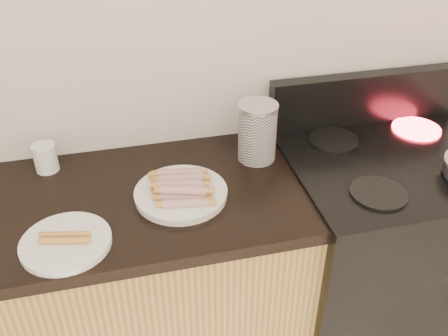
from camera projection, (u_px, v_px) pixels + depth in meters
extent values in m
cube|color=silver|center=(155.00, 37.00, 1.62)|extent=(4.00, 0.04, 2.60)
cube|color=black|center=(376.00, 256.00, 1.99)|extent=(0.76, 0.65, 0.90)
cube|color=black|center=(399.00, 160.00, 1.74)|extent=(0.76, 0.65, 0.01)
cube|color=black|center=(365.00, 98.00, 1.91)|extent=(0.76, 0.06, 0.20)
cylinder|color=black|center=(379.00, 193.00, 1.56)|extent=(0.18, 0.18, 0.01)
cylinder|color=black|center=(334.00, 139.00, 1.83)|extent=(0.18, 0.18, 0.01)
cylinder|color=#FF1E2D|center=(416.00, 129.00, 1.90)|extent=(0.18, 0.18, 0.01)
cylinder|color=silver|center=(181.00, 194.00, 1.56)|extent=(0.37, 0.37, 0.02)
cylinder|color=white|center=(66.00, 243.00, 1.38)|extent=(0.32, 0.32, 0.02)
cylinder|color=maroon|center=(185.00, 203.00, 1.49)|extent=(0.14, 0.06, 0.03)
cylinder|color=maroon|center=(183.00, 197.00, 1.51)|extent=(0.14, 0.06, 0.03)
cylinder|color=maroon|center=(181.00, 191.00, 1.54)|extent=(0.14, 0.06, 0.03)
cylinder|color=maroon|center=(180.00, 185.00, 1.56)|extent=(0.14, 0.06, 0.03)
cylinder|color=maroon|center=(178.00, 180.00, 1.59)|extent=(0.14, 0.06, 0.03)
cylinder|color=maroon|center=(177.00, 174.00, 1.61)|extent=(0.14, 0.06, 0.03)
cylinder|color=maroon|center=(183.00, 191.00, 1.50)|extent=(0.14, 0.06, 0.03)
cylinder|color=maroon|center=(181.00, 185.00, 1.52)|extent=(0.14, 0.06, 0.03)
cylinder|color=maroon|center=(179.00, 179.00, 1.55)|extent=(0.14, 0.06, 0.03)
cylinder|color=maroon|center=(178.00, 173.00, 1.58)|extent=(0.14, 0.06, 0.03)
cylinder|color=#BC542D|center=(65.00, 240.00, 1.36)|extent=(0.13, 0.05, 0.02)
cylinder|color=#BC542D|center=(65.00, 235.00, 1.38)|extent=(0.13, 0.05, 0.02)
cylinder|color=white|center=(257.00, 134.00, 1.71)|extent=(0.13, 0.13, 0.20)
cylinder|color=silver|center=(258.00, 106.00, 1.65)|extent=(0.13, 0.13, 0.01)
cylinder|color=silver|center=(45.00, 158.00, 1.67)|extent=(0.09, 0.09, 0.10)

